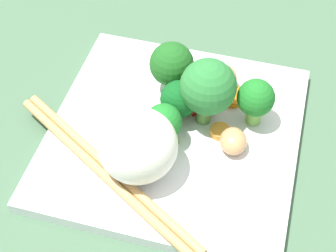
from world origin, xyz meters
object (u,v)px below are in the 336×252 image
object	(u,v)px
square_plate	(174,135)
rice_mound	(138,146)
chopstick_pair	(105,170)
broccoli_floret_2	(174,99)
carrot_slice_2	(220,132)

from	to	relation	value
square_plate	rice_mound	world-z (taller)	rice_mound
chopstick_pair	broccoli_floret_2	bearing A→B (deg)	93.25
broccoli_floret_2	carrot_slice_2	xyz separation A→B (cm)	(-0.97, -4.97, -2.33)
square_plate	broccoli_floret_2	distance (cm)	3.83
rice_mound	chopstick_pair	xyz separation A→B (cm)	(-1.42, 2.85, -2.93)
broccoli_floret_2	rice_mound	bearing A→B (deg)	167.48
rice_mound	broccoli_floret_2	bearing A→B (deg)	-12.52
square_plate	carrot_slice_2	bearing A→B (deg)	-79.06
rice_mound	broccoli_floret_2	world-z (taller)	rice_mound
chopstick_pair	rice_mound	bearing A→B (deg)	57.31
rice_mound	carrot_slice_2	bearing A→B (deg)	-47.09
rice_mound	broccoli_floret_2	distance (cm)	7.24
carrot_slice_2	rice_mound	bearing A→B (deg)	132.91
carrot_slice_2	broccoli_floret_2	bearing A→B (deg)	79.01
square_plate	carrot_slice_2	xyz separation A→B (cm)	(0.87, -4.50, 1.00)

